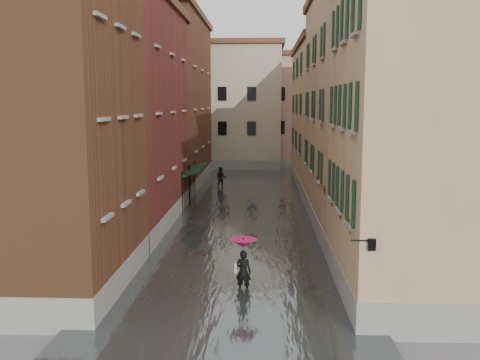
# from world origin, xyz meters

# --- Properties ---
(ground) EXTENTS (120.00, 120.00, 0.00)m
(ground) POSITION_xyz_m (0.00, 0.00, 0.00)
(ground) COLOR #5F5F61
(ground) RESTS_ON ground
(floodwater) EXTENTS (10.00, 60.00, 0.20)m
(floodwater) POSITION_xyz_m (0.00, 13.00, 0.10)
(floodwater) COLOR #4A5152
(floodwater) RESTS_ON ground
(building_left_near) EXTENTS (6.00, 8.00, 13.00)m
(building_left_near) POSITION_xyz_m (-7.00, -2.00, 6.50)
(building_left_near) COLOR brown
(building_left_near) RESTS_ON ground
(building_left_mid) EXTENTS (6.00, 14.00, 12.50)m
(building_left_mid) POSITION_xyz_m (-7.00, 9.00, 6.25)
(building_left_mid) COLOR maroon
(building_left_mid) RESTS_ON ground
(building_left_far) EXTENTS (6.00, 16.00, 14.00)m
(building_left_far) POSITION_xyz_m (-7.00, 24.00, 7.00)
(building_left_far) COLOR brown
(building_left_far) RESTS_ON ground
(building_right_near) EXTENTS (6.00, 8.00, 11.50)m
(building_right_near) POSITION_xyz_m (7.00, -2.00, 5.75)
(building_right_near) COLOR #A47854
(building_right_near) RESTS_ON ground
(building_right_mid) EXTENTS (6.00, 14.00, 13.00)m
(building_right_mid) POSITION_xyz_m (7.00, 9.00, 6.50)
(building_right_mid) COLOR tan
(building_right_mid) RESTS_ON ground
(building_right_far) EXTENTS (6.00, 16.00, 11.50)m
(building_right_far) POSITION_xyz_m (7.00, 24.00, 5.75)
(building_right_far) COLOR #A47854
(building_right_far) RESTS_ON ground
(building_end_cream) EXTENTS (12.00, 9.00, 13.00)m
(building_end_cream) POSITION_xyz_m (-3.00, 38.00, 6.50)
(building_end_cream) COLOR beige
(building_end_cream) RESTS_ON ground
(building_end_pink) EXTENTS (10.00, 9.00, 12.00)m
(building_end_pink) POSITION_xyz_m (6.00, 40.00, 6.00)
(building_end_pink) COLOR tan
(building_end_pink) RESTS_ON ground
(awning_near) EXTENTS (1.09, 3.31, 2.80)m
(awning_near) POSITION_xyz_m (-3.48, 13.58, 2.47)
(awning_near) COLOR black
(awning_near) RESTS_ON ground
(awning_far) EXTENTS (1.09, 2.84, 2.80)m
(awning_far) POSITION_xyz_m (-3.49, 16.84, 2.46)
(awning_far) COLOR black
(awning_far) RESTS_ON ground
(wall_lantern) EXTENTS (0.71, 0.22, 0.35)m
(wall_lantern) POSITION_xyz_m (4.33, -6.00, 3.01)
(wall_lantern) COLOR black
(wall_lantern) RESTS_ON ground
(window_planters) EXTENTS (0.59, 10.85, 0.84)m
(window_planters) POSITION_xyz_m (4.12, 0.38, 3.51)
(window_planters) COLOR brown
(window_planters) RESTS_ON ground
(pedestrian_main) EXTENTS (1.07, 1.07, 2.06)m
(pedestrian_main) POSITION_xyz_m (0.44, -2.00, 1.32)
(pedestrian_main) COLOR black
(pedestrian_main) RESTS_ON ground
(pedestrian_far) EXTENTS (0.94, 0.76, 1.84)m
(pedestrian_far) POSITION_xyz_m (-2.27, 22.25, 0.92)
(pedestrian_far) COLOR black
(pedestrian_far) RESTS_ON ground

